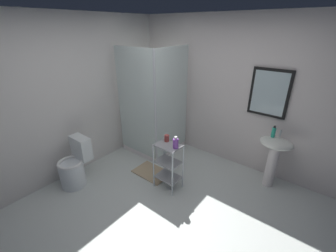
% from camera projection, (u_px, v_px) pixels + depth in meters
% --- Properties ---
extents(ground_plane, '(4.20, 4.20, 0.02)m').
position_uv_depth(ground_plane, '(162.00, 215.00, 2.94)').
color(ground_plane, silver).
extents(wall_back, '(4.20, 0.14, 2.50)m').
position_uv_depth(wall_back, '(231.00, 94.00, 3.72)').
color(wall_back, silver).
rests_on(wall_back, ground_plane).
extents(wall_left, '(0.10, 4.20, 2.50)m').
position_uv_depth(wall_left, '(71.00, 99.00, 3.46)').
color(wall_left, silver).
rests_on(wall_left, ground_plane).
extents(shower_stall, '(0.92, 0.92, 2.00)m').
position_uv_depth(shower_stall, '(154.00, 129.00, 4.28)').
color(shower_stall, white).
rests_on(shower_stall, ground_plane).
extents(pedestal_sink, '(0.46, 0.37, 0.81)m').
position_uv_depth(pedestal_sink, '(274.00, 153.00, 3.26)').
color(pedestal_sink, white).
rests_on(pedestal_sink, ground_plane).
extents(sink_faucet, '(0.03, 0.03, 0.10)m').
position_uv_depth(sink_faucet, '(280.00, 133.00, 3.23)').
color(sink_faucet, silver).
rests_on(sink_faucet, pedestal_sink).
extents(toilet, '(0.37, 0.49, 0.76)m').
position_uv_depth(toilet, '(75.00, 166.00, 3.40)').
color(toilet, white).
rests_on(toilet, ground_plane).
extents(storage_cart, '(0.38, 0.28, 0.74)m').
position_uv_depth(storage_cart, '(168.00, 163.00, 3.28)').
color(storage_cart, silver).
rests_on(storage_cart, ground_plane).
extents(hand_soap_bottle, '(0.05, 0.05, 0.18)m').
position_uv_depth(hand_soap_bottle, '(274.00, 132.00, 3.20)').
color(hand_soap_bottle, '#2DBC99').
rests_on(hand_soap_bottle, pedestal_sink).
extents(conditioner_bottle_purple, '(0.08, 0.08, 0.18)m').
position_uv_depth(conditioner_bottle_purple, '(176.00, 143.00, 3.05)').
color(conditioner_bottle_purple, purple).
rests_on(conditioner_bottle_purple, storage_cart).
extents(rinse_cup, '(0.07, 0.07, 0.10)m').
position_uv_depth(rinse_cup, '(167.00, 138.00, 3.24)').
color(rinse_cup, '#B24742').
rests_on(rinse_cup, storage_cart).
extents(bath_mat, '(0.60, 0.40, 0.02)m').
position_uv_depth(bath_mat, '(152.00, 172.00, 3.77)').
color(bath_mat, tan).
rests_on(bath_mat, ground_plane).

